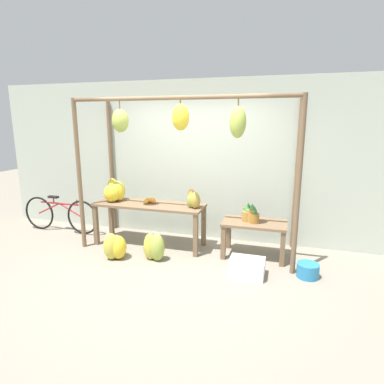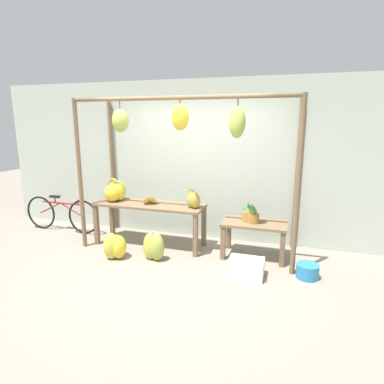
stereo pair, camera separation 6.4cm
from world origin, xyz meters
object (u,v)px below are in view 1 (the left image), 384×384
(banana_pile_ground_left, at_px, (114,247))
(parked_bicycle, at_px, (60,214))
(banana_pile_ground_right, at_px, (153,247))
(banana_pile_on_table, at_px, (115,192))
(pineapple_cluster, at_px, (251,214))
(papaya_pile, at_px, (194,200))
(fruit_crate_white, at_px, (247,267))
(orange_pile, at_px, (150,201))
(blue_bucket, at_px, (308,270))

(banana_pile_ground_left, distance_m, parked_bicycle, 1.82)
(banana_pile_ground_right, bearing_deg, banana_pile_on_table, 149.47)
(pineapple_cluster, xyz_separation_m, parked_bicycle, (-3.62, 0.09, -0.35))
(papaya_pile, bearing_deg, fruit_crate_white, -33.82)
(pineapple_cluster, relative_size, banana_pile_ground_right, 0.71)
(parked_bicycle, bearing_deg, banana_pile_ground_right, -16.74)
(banana_pile_on_table, xyz_separation_m, orange_pile, (0.65, 0.04, -0.12))
(banana_pile_on_table, xyz_separation_m, fruit_crate_white, (2.39, -0.68, -0.78))
(banana_pile_on_table, relative_size, pineapple_cluster, 1.38)
(banana_pile_on_table, xyz_separation_m, papaya_pile, (1.44, -0.04, -0.04))
(fruit_crate_white, bearing_deg, orange_pile, 157.61)
(fruit_crate_white, bearing_deg, blue_bucket, 13.72)
(banana_pile_on_table, height_order, papaya_pile, banana_pile_on_table)
(orange_pile, relative_size, banana_pile_ground_right, 0.52)
(banana_pile_ground_left, bearing_deg, pineapple_cluster, 19.60)
(banana_pile_on_table, height_order, pineapple_cluster, banana_pile_on_table)
(orange_pile, bearing_deg, fruit_crate_white, -22.39)
(banana_pile_ground_right, relative_size, papaya_pile, 1.47)
(orange_pile, height_order, pineapple_cluster, pineapple_cluster)
(banana_pile_on_table, xyz_separation_m, parked_bicycle, (-1.28, 0.11, -0.55))
(blue_bucket, xyz_separation_m, papaya_pile, (-1.76, 0.44, 0.76))
(banana_pile_on_table, bearing_deg, pineapple_cluster, 0.49)
(banana_pile_ground_left, xyz_separation_m, parked_bicycle, (-1.62, 0.80, 0.16))
(pineapple_cluster, distance_m, blue_bucket, 1.16)
(papaya_pile, bearing_deg, pineapple_cluster, 3.77)
(fruit_crate_white, height_order, blue_bucket, fruit_crate_white)
(banana_pile_on_table, xyz_separation_m, pineapple_cluster, (2.34, 0.02, -0.21))
(banana_pile_ground_left, height_order, blue_bucket, banana_pile_ground_left)
(blue_bucket, height_order, papaya_pile, papaya_pile)
(orange_pile, relative_size, blue_bucket, 0.77)
(pineapple_cluster, height_order, banana_pile_ground_right, pineapple_cluster)
(banana_pile_ground_right, bearing_deg, parked_bicycle, 163.26)
(banana_pile_on_table, xyz_separation_m, banana_pile_ground_left, (0.35, -0.69, -0.71))
(parked_bicycle, bearing_deg, pineapple_cluster, -1.48)
(orange_pile, bearing_deg, parked_bicycle, 177.79)
(parked_bicycle, height_order, papaya_pile, papaya_pile)
(orange_pile, height_order, banana_pile_ground_right, orange_pile)
(fruit_crate_white, relative_size, blue_bucket, 1.60)
(banana_pile_ground_left, bearing_deg, banana_pile_ground_right, 12.98)
(blue_bucket, distance_m, parked_bicycle, 4.53)
(pineapple_cluster, relative_size, blue_bucket, 1.04)
(banana_pile_ground_left, distance_m, fruit_crate_white, 2.05)
(pineapple_cluster, bearing_deg, parked_bicycle, 178.52)
(banana_pile_ground_left, height_order, papaya_pile, papaya_pile)
(banana_pile_ground_left, xyz_separation_m, fruit_crate_white, (2.05, 0.01, -0.06))
(banana_pile_on_table, relative_size, orange_pile, 1.87)
(papaya_pile, bearing_deg, banana_pile_ground_left, -149.22)
(parked_bicycle, xyz_separation_m, papaya_pile, (2.72, -0.15, 0.52))
(banana_pile_ground_left, height_order, banana_pile_ground_right, banana_pile_ground_right)
(orange_pile, distance_m, papaya_pile, 0.80)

